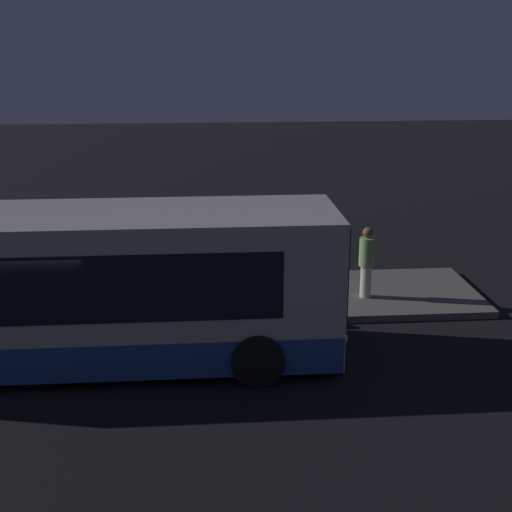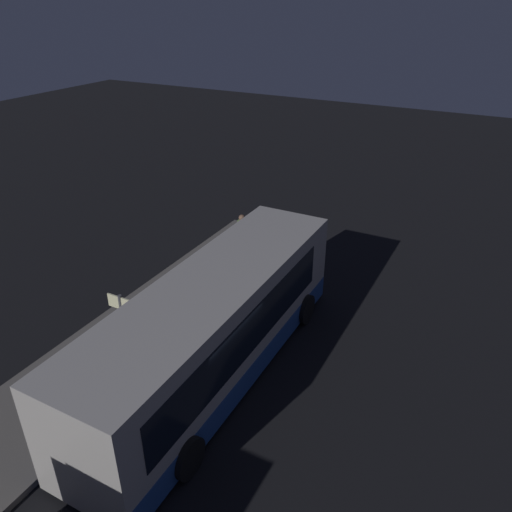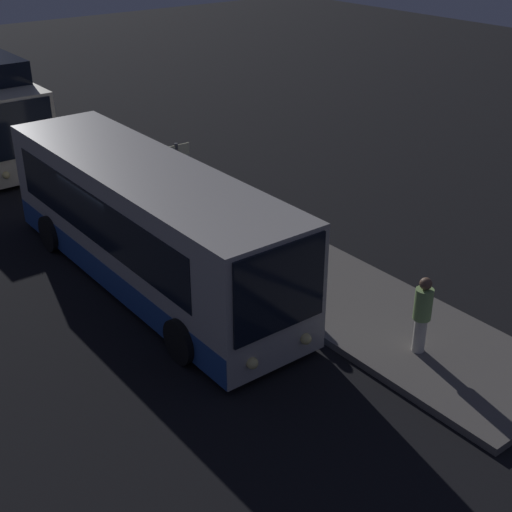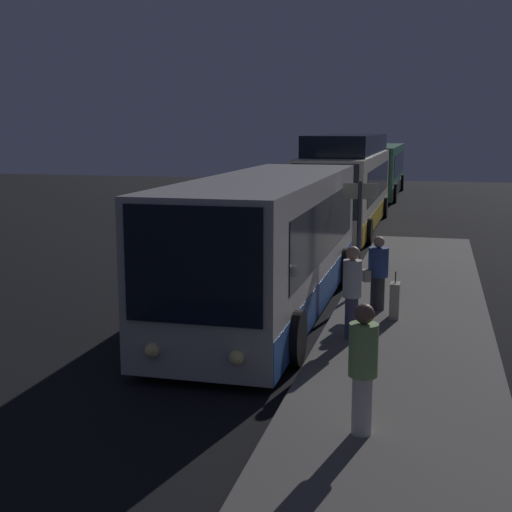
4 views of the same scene
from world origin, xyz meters
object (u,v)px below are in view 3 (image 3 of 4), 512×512
Objects in this scene: passenger_boarding at (224,218)px; suitcase at (249,237)px; passenger_waiting at (269,247)px; bus_lead at (146,225)px; sign_post at (178,179)px; passenger_with_bags at (422,312)px.

suitcase is at bearing -178.28° from passenger_boarding.
suitcase is at bearing -147.40° from passenger_waiting.
sign_post is at bearing 127.81° from bus_lead.
passenger_boarding is at bearing 22.61° from sign_post.
passenger_boarding is at bearing 91.60° from bus_lead.
sign_post is (-1.40, 1.81, 0.34)m from bus_lead.
passenger_with_bags is 0.64× the size of sign_post.
sign_post is (-1.34, -0.56, 0.82)m from passenger_boarding.
sign_post reaches higher than passenger_boarding.
passenger_boarding is 0.84m from suitcase.
bus_lead is 6.93m from passenger_with_bags.
sign_post is (-7.77, -0.90, 0.73)m from passenger_with_bags.
passenger_waiting reaches higher than passenger_boarding.
suitcase is 0.36× the size of sign_post.
sign_post is at bearing -126.01° from passenger_with_bags.
passenger_waiting is at bearing -124.08° from passenger_with_bags.
sign_post is (-1.89, -0.97, 1.30)m from suitcase.
suitcase is (0.55, 0.41, -0.48)m from passenger_boarding.
passenger_with_bags is 7.86m from sign_post.
bus_lead is 3.84× the size of sign_post.
passenger_waiting is at bearing 4.32° from sign_post.
sign_post is at bearing -152.88° from suitcase.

